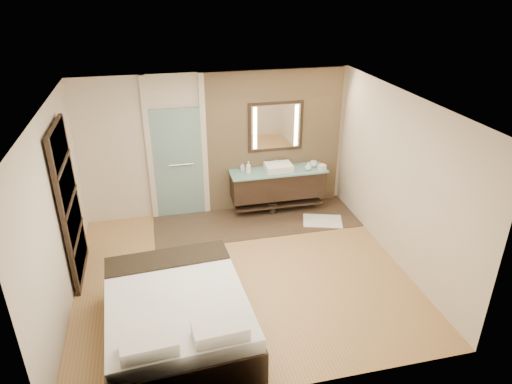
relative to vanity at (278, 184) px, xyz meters
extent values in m
plane|color=#A47545|center=(-1.10, -1.92, -0.58)|extent=(5.00, 5.00, 0.00)
cube|color=#3E2D21|center=(-0.50, -0.32, -0.57)|extent=(3.80, 1.30, 0.01)
cube|color=tan|center=(0.00, 0.29, 0.77)|extent=(2.60, 0.08, 2.70)
cube|color=black|center=(0.00, 0.00, -0.01)|extent=(1.80, 0.50, 0.50)
cube|color=black|center=(0.00, 0.00, -0.40)|extent=(1.71, 0.45, 0.04)
cube|color=#81C6BB|center=(0.00, -0.02, 0.27)|extent=(1.85, 0.55, 0.03)
cube|color=white|center=(0.00, -0.02, 0.35)|extent=(0.50, 0.38, 0.13)
cylinder|color=silver|center=(0.00, 0.17, 0.37)|extent=(0.03, 0.03, 0.18)
cylinder|color=silver|center=(0.00, 0.13, 0.45)|extent=(0.02, 0.10, 0.02)
cube|color=black|center=(0.00, 0.24, 1.07)|extent=(1.06, 0.03, 0.96)
cube|color=white|center=(0.00, 0.23, 1.07)|extent=(0.94, 0.01, 0.84)
cube|color=beige|center=(-0.40, 0.22, 1.07)|extent=(0.07, 0.01, 0.80)
cube|color=beige|center=(0.40, 0.22, 1.07)|extent=(0.07, 0.01, 0.80)
cube|color=#B9EAE5|center=(-1.85, 0.28, 0.47)|extent=(0.90, 0.05, 2.10)
cylinder|color=silver|center=(-1.80, 0.23, 0.47)|extent=(0.45, 0.03, 0.03)
cube|color=beige|center=(-2.35, 0.29, 0.77)|extent=(0.10, 0.08, 2.70)
cube|color=beige|center=(-1.35, 0.29, 0.77)|extent=(0.10, 0.08, 2.70)
cube|color=black|center=(-3.53, -1.32, 0.62)|extent=(0.06, 1.20, 2.40)
cube|color=beige|center=(-3.51, -1.32, -0.21)|extent=(0.02, 1.06, 0.52)
cube|color=beige|center=(-3.51, -1.32, 0.38)|extent=(0.02, 1.06, 0.52)
cube|color=beige|center=(-3.51, -1.32, 0.96)|extent=(0.02, 1.06, 0.52)
cube|color=beige|center=(-3.51, -1.32, 1.55)|extent=(0.02, 1.06, 0.52)
cube|color=black|center=(-2.17, -3.06, -0.34)|extent=(1.86, 2.26, 0.47)
cube|color=silver|center=(-2.17, -3.06, -0.01)|extent=(1.80, 2.21, 0.19)
cube|color=black|center=(-2.22, -2.25, 0.09)|extent=(1.70, 0.59, 0.04)
cube|color=silver|center=(-2.49, -3.94, 0.18)|extent=(0.61, 0.36, 0.15)
cube|color=silver|center=(-1.74, -3.90, 0.18)|extent=(0.61, 0.36, 0.15)
cube|color=white|center=(0.71, -0.64, -0.56)|extent=(0.84, 0.69, 0.02)
cylinder|color=black|center=(-0.12, -0.07, -0.46)|extent=(0.23, 0.23, 0.24)
cube|color=silver|center=(0.82, -0.16, 0.33)|extent=(0.16, 0.16, 0.10)
imported|color=white|center=(-0.59, -0.04, 0.41)|extent=(0.11, 0.12, 0.24)
imported|color=#B2B2B2|center=(-0.67, 0.13, 0.36)|extent=(0.08, 0.08, 0.16)
imported|color=#C3F5EB|center=(0.55, -0.13, 0.37)|extent=(0.16, 0.16, 0.16)
imported|color=white|center=(0.71, 0.02, 0.34)|extent=(0.16, 0.16, 0.11)
camera|label=1|loc=(-2.22, -7.68, 3.66)|focal=32.00mm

